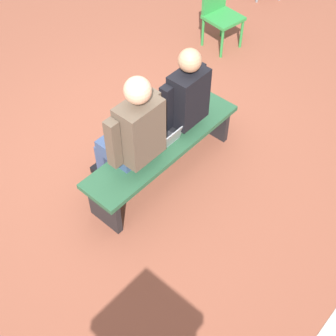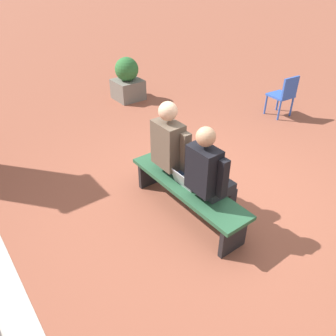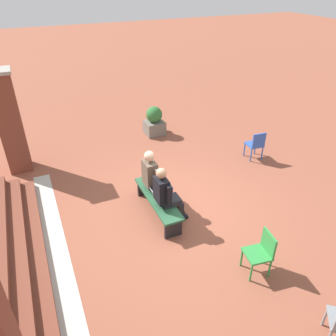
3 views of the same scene
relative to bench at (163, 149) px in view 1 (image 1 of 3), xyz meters
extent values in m
plane|color=brown|center=(-0.03, -0.37, -0.35)|extent=(60.00, 60.00, 0.00)
cube|color=#285638|center=(0.00, 0.00, 0.07)|extent=(1.80, 0.44, 0.05)
cube|color=black|center=(-0.80, 0.00, -0.15)|extent=(0.06, 0.37, 0.40)
cube|color=black|center=(0.80, 0.00, -0.15)|extent=(0.06, 0.37, 0.40)
cube|color=#232328|center=(-0.30, -0.17, 0.15)|extent=(0.33, 0.38, 0.13)
cube|color=#232328|center=(-0.39, -0.36, -0.13)|extent=(0.11, 0.12, 0.45)
cube|color=black|center=(-0.39, -0.42, -0.32)|extent=(0.11, 0.23, 0.07)
cube|color=#232328|center=(-0.22, -0.36, -0.13)|extent=(0.11, 0.12, 0.45)
cube|color=black|center=(-0.22, -0.42, -0.32)|extent=(0.11, 0.23, 0.07)
cube|color=black|center=(-0.30, 0.04, 0.49)|extent=(0.36, 0.23, 0.54)
cube|color=#195133|center=(-0.30, -0.08, 0.45)|extent=(0.05, 0.01, 0.32)
cube|color=black|center=(-0.53, -0.03, 0.47)|extent=(0.09, 0.10, 0.46)
cube|color=black|center=(-0.07, -0.03, 0.47)|extent=(0.09, 0.10, 0.46)
sphere|color=tan|center=(-0.30, 0.04, 0.89)|extent=(0.21, 0.21, 0.21)
cube|color=#384C75|center=(0.34, -0.19, 0.16)|extent=(0.35, 0.41, 0.14)
cube|color=#384C75|center=(0.24, -0.39, -0.13)|extent=(0.11, 0.12, 0.45)
cube|color=black|center=(0.24, -0.45, -0.32)|extent=(0.11, 0.25, 0.07)
cube|color=#384C75|center=(0.43, -0.39, -0.13)|extent=(0.11, 0.12, 0.45)
cube|color=black|center=(0.43, -0.45, -0.32)|extent=(0.11, 0.25, 0.07)
cube|color=brown|center=(0.34, 0.04, 0.52)|extent=(0.39, 0.25, 0.58)
cube|color=brown|center=(0.09, -0.03, 0.50)|extent=(0.09, 0.10, 0.49)
cube|color=brown|center=(0.58, -0.03, 0.50)|extent=(0.09, 0.10, 0.49)
sphere|color=#DBAD89|center=(0.34, 0.04, 0.95)|extent=(0.23, 0.23, 0.23)
cube|color=#9EA0A5|center=(0.01, -0.04, 0.11)|extent=(0.32, 0.22, 0.02)
cube|color=#2D2D33|center=(0.01, -0.05, 0.12)|extent=(0.29, 0.15, 0.00)
cube|color=#9EA0A5|center=(0.01, 0.10, 0.21)|extent=(0.32, 0.07, 0.19)
cube|color=#33519E|center=(0.01, 0.09, 0.21)|extent=(0.28, 0.06, 0.17)
cube|color=#2D893D|center=(-2.22, -0.96, 0.07)|extent=(0.48, 0.48, 0.04)
cylinder|color=#2D893D|center=(-2.01, -0.81, -0.15)|extent=(0.04, 0.04, 0.40)
cylinder|color=#2D893D|center=(-2.37, -0.76, -0.15)|extent=(0.04, 0.04, 0.40)
cylinder|color=#2D893D|center=(-2.07, -1.16, -0.15)|extent=(0.04, 0.04, 0.40)
cylinder|color=#2D893D|center=(-2.42, -1.11, -0.15)|extent=(0.04, 0.04, 0.40)
camera|label=1|loc=(2.32, 2.13, 3.26)|focal=50.00mm
camera|label=2|loc=(-2.44, 2.13, 2.46)|focal=35.00mm
camera|label=3|loc=(-5.32, 2.13, 4.34)|focal=35.00mm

